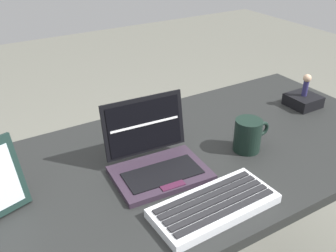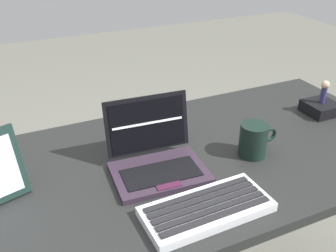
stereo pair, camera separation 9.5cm
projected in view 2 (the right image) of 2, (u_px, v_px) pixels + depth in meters
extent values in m
cube|color=black|center=(128.00, 177.00, 1.02)|extent=(1.76, 0.66, 0.03)
cylinder|color=black|center=(284.00, 163.00, 1.72)|extent=(0.05, 0.05, 0.70)
cube|color=#2E222F|center=(160.00, 173.00, 1.00)|extent=(0.26, 0.19, 0.01)
cube|color=black|center=(161.00, 173.00, 0.99)|extent=(0.21, 0.11, 0.00)
cube|color=#3D172D|center=(169.00, 185.00, 0.94)|extent=(0.07, 0.03, 0.00)
cube|color=black|center=(147.00, 124.00, 1.03)|extent=(0.23, 0.05, 0.15)
cube|color=black|center=(148.00, 125.00, 1.03)|extent=(0.21, 0.04, 0.13)
cube|color=silver|center=(148.00, 123.00, 1.03)|extent=(0.20, 0.02, 0.01)
cube|color=silver|center=(207.00, 209.00, 0.87)|extent=(0.30, 0.14, 0.02)
cube|color=black|center=(217.00, 216.00, 0.83)|extent=(0.28, 0.02, 0.00)
cube|color=black|center=(212.00, 210.00, 0.85)|extent=(0.28, 0.02, 0.00)
cube|color=black|center=(207.00, 205.00, 0.86)|extent=(0.28, 0.02, 0.00)
cube|color=black|center=(203.00, 199.00, 0.88)|extent=(0.28, 0.02, 0.00)
cube|color=black|center=(198.00, 194.00, 0.90)|extent=(0.28, 0.02, 0.00)
cube|color=black|center=(320.00, 108.00, 1.31)|extent=(0.10, 0.10, 0.04)
cylinder|color=navy|center=(323.00, 95.00, 1.29)|extent=(0.02, 0.02, 0.05)
sphere|color=tan|center=(325.00, 85.00, 1.27)|extent=(0.03, 0.03, 0.03)
cylinder|color=black|center=(253.00, 140.00, 1.07)|extent=(0.08, 0.08, 0.10)
torus|color=black|center=(270.00, 134.00, 1.09)|extent=(0.05, 0.01, 0.05)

